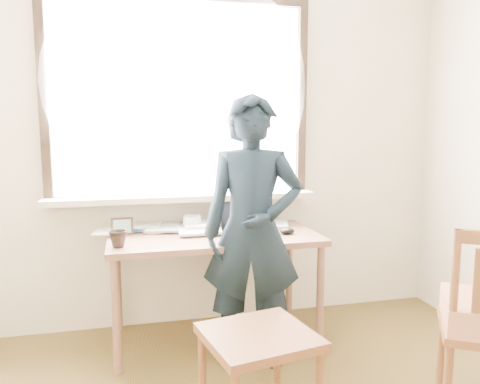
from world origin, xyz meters
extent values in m
cube|color=beige|center=(0.00, 2.00, 1.30)|extent=(3.50, 0.02, 2.60)
cube|color=white|center=(-0.20, 1.99, 1.60)|extent=(1.70, 0.01, 1.30)
cube|color=black|center=(-0.20, 1.97, 0.92)|extent=(1.82, 0.06, 0.06)
cube|color=black|center=(-1.08, 1.97, 1.60)|extent=(0.06, 0.06, 1.30)
cube|color=black|center=(0.68, 1.97, 1.60)|extent=(0.06, 0.06, 1.30)
cube|color=beige|center=(-0.20, 1.90, 0.93)|extent=(1.85, 0.20, 0.04)
cube|color=white|center=(-0.20, 1.91, 1.70)|extent=(1.95, 0.02, 1.65)
cube|color=brown|center=(-0.04, 1.63, 0.70)|extent=(1.35, 0.67, 0.04)
cylinder|color=brown|center=(-0.66, 1.34, 0.34)|extent=(0.05, 0.05, 0.68)
cylinder|color=brown|center=(-0.66, 1.92, 0.34)|extent=(0.05, 0.05, 0.68)
cylinder|color=brown|center=(0.59, 1.34, 0.34)|extent=(0.05, 0.05, 0.68)
cylinder|color=brown|center=(0.59, 1.92, 0.34)|extent=(0.05, 0.05, 0.68)
cube|color=black|center=(0.18, 1.55, 0.73)|extent=(0.36, 0.30, 0.02)
cube|color=black|center=(0.15, 1.65, 0.83)|extent=(0.31, 0.15, 0.20)
cube|color=black|center=(0.15, 1.65, 0.83)|extent=(0.27, 0.12, 0.17)
cube|color=black|center=(0.18, 1.54, 0.73)|extent=(0.30, 0.20, 0.00)
imported|color=white|center=(-0.16, 1.79, 0.77)|extent=(0.18, 0.18, 0.10)
imported|color=black|center=(-0.64, 1.44, 0.77)|extent=(0.14, 0.14, 0.10)
ellipsoid|color=black|center=(0.43, 1.53, 0.74)|extent=(0.10, 0.07, 0.04)
cube|color=white|center=(-0.38, 1.92, 0.73)|extent=(0.35, 0.36, 0.01)
cube|color=white|center=(-0.41, 1.86, 0.73)|extent=(0.31, 0.29, 0.01)
cube|color=white|center=(-0.33, 1.77, 0.74)|extent=(0.28, 0.33, 0.02)
cube|color=#BA5522|center=(-0.57, 1.79, 0.74)|extent=(0.32, 0.34, 0.00)
cube|color=white|center=(-0.18, 1.91, 0.74)|extent=(0.34, 0.32, 0.01)
cube|color=#BA5522|center=(-0.51, 1.81, 0.75)|extent=(0.28, 0.28, 0.02)
cube|color=white|center=(-0.62, 1.92, 0.75)|extent=(0.34, 0.33, 0.01)
imported|color=white|center=(-0.45, 1.87, 0.73)|extent=(0.27, 0.33, 0.03)
imported|color=white|center=(0.35, 1.84, 0.73)|extent=(0.24, 0.29, 0.02)
cube|color=black|center=(-0.62, 1.73, 0.78)|extent=(0.14, 0.02, 0.11)
cube|color=#52833A|center=(-0.62, 1.73, 0.78)|extent=(0.11, 0.00, 0.08)
cube|color=brown|center=(-0.02, 0.65, 0.46)|extent=(0.55, 0.54, 0.04)
cylinder|color=brown|center=(-0.25, 0.80, 0.22)|extent=(0.04, 0.04, 0.44)
cylinder|color=brown|center=(0.15, 0.88, 0.22)|extent=(0.04, 0.04, 0.44)
cylinder|color=brown|center=(1.04, 0.76, 0.21)|extent=(0.04, 0.04, 0.42)
cylinder|color=brown|center=(0.84, 0.44, 0.71)|extent=(0.04, 0.04, 0.51)
cube|color=brown|center=(0.92, 0.39, 0.68)|extent=(0.04, 0.04, 0.41)
imported|color=black|center=(0.13, 1.31, 0.80)|extent=(0.67, 0.52, 1.60)
camera|label=1|loc=(-0.58, -1.29, 1.42)|focal=35.00mm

